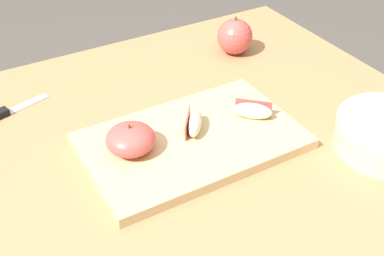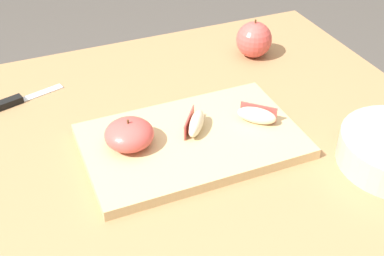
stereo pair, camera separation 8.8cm
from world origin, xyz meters
name	(u,v)px [view 2 (the right image)]	position (x,y,z in m)	size (l,w,h in m)	color
dining_table	(164,194)	(0.00, 0.00, 0.65)	(1.12, 0.87, 0.77)	#9E754C
cutting_board	(192,141)	(0.05, -0.01, 0.78)	(0.39, 0.24, 0.02)	tan
apple_half_skin_up	(129,134)	(-0.06, 0.01, 0.82)	(0.09, 0.09, 0.06)	#D14C47
apple_wedge_front	(196,123)	(0.07, 0.00, 0.81)	(0.06, 0.07, 0.03)	beige
apple_wedge_right	(257,115)	(0.18, -0.02, 0.81)	(0.07, 0.07, 0.03)	beige
paring_knife	(12,102)	(-0.24, 0.25, 0.78)	(0.16, 0.06, 0.01)	silver
whole_apple_pink_lady	(254,40)	(0.32, 0.25, 0.82)	(0.08, 0.08, 0.09)	#D14C47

